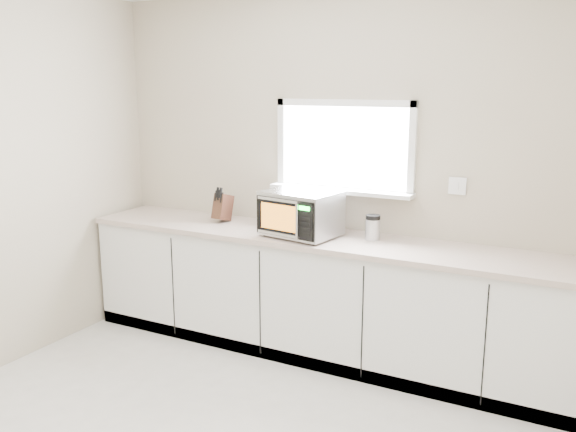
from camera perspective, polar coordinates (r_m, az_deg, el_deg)
The scene contains 7 objects.
back_wall at distance 4.63m, azimuth 5.30°, elevation 4.17°, with size 4.00×0.17×2.70m.
cabinets at distance 4.59m, azimuth 3.63°, elevation -7.76°, with size 3.92×0.60×0.88m, color silver.
countertop at distance 4.45m, azimuth 3.66°, elevation -2.23°, with size 3.92×0.64×0.04m, color #B8A597.
microwave at distance 4.42m, azimuth 1.21°, elevation 0.29°, with size 0.57×0.49×0.33m.
knife_block at distance 4.94m, azimuth -6.13°, elevation 0.88°, with size 0.11×0.20×0.29m.
cutting_board at distance 4.83m, azimuth -0.10°, elevation 0.97°, with size 0.29×0.29×0.02m, color brown.
coffee_grinder at distance 4.38m, azimuth 7.94°, elevation -1.05°, with size 0.12×0.12×0.19m.
Camera 1 is at (1.75, -2.24, 2.02)m, focal length 38.00 mm.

